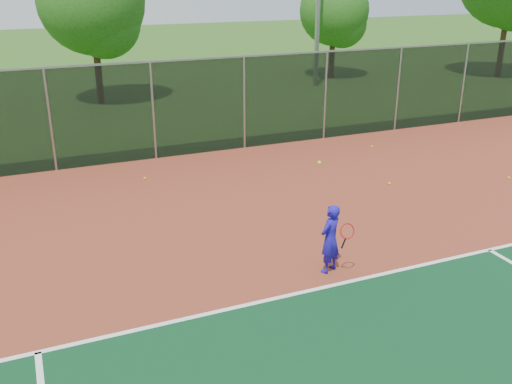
{
  "coord_description": "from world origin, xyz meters",
  "views": [
    {
      "loc": [
        -6.71,
        -5.04,
        5.52
      ],
      "look_at": [
        -2.51,
        5.0,
        1.3
      ],
      "focal_mm": 40.0,
      "sensor_mm": 36.0,
      "label": 1
    }
  ],
  "objects": [
    {
      "name": "fence_back",
      "position": [
        0.0,
        12.0,
        1.56
      ],
      "size": [
        30.0,
        0.06,
        3.03
      ],
      "color": "black",
      "rests_on": "court_apron"
    },
    {
      "name": "court_apron",
      "position": [
        0.0,
        2.0,
        0.01
      ],
      "size": [
        30.0,
        20.0,
        0.02
      ],
      "primitive_type": "cube",
      "color": "brown",
      "rests_on": "ground"
    },
    {
      "name": "tree_back_mid",
      "position": [
        9.51,
        22.63,
        3.41
      ],
      "size": [
        3.7,
        3.7,
        5.44
      ],
      "color": "#372014",
      "rests_on": "ground"
    },
    {
      "name": "practice_ball_4",
      "position": [
        -3.76,
        10.17,
        0.06
      ],
      "size": [
        0.07,
        0.07,
        0.07
      ],
      "primitive_type": "sphere",
      "color": "#C7EB1B",
      "rests_on": "court_apron"
    },
    {
      "name": "tennis_player",
      "position": [
        -1.57,
        3.54,
        0.72
      ],
      "size": [
        0.6,
        0.68,
        2.27
      ],
      "color": "#1F12AA",
      "rests_on": "court_apron"
    },
    {
      "name": "practice_ball_3",
      "position": [
        2.38,
        7.15,
        0.06
      ],
      "size": [
        0.07,
        0.07,
        0.07
      ],
      "primitive_type": "sphere",
      "color": "#C7EB1B",
      "rests_on": "court_apron"
    },
    {
      "name": "practice_ball_1",
      "position": [
        5.78,
        6.22,
        0.06
      ],
      "size": [
        0.07,
        0.07,
        0.07
      ],
      "primitive_type": "sphere",
      "color": "#C7EB1B",
      "rests_on": "court_apron"
    },
    {
      "name": "practice_ball_5",
      "position": [
        3.92,
        10.35,
        0.06
      ],
      "size": [
        0.07,
        0.07,
        0.07
      ],
      "primitive_type": "sphere",
      "color": "#C7EB1B",
      "rests_on": "court_apron"
    },
    {
      "name": "tree_back_left",
      "position": [
        -3.26,
        20.88,
        4.14
      ],
      "size": [
        4.5,
        4.5,
        6.6
      ],
      "color": "#372014",
      "rests_on": "ground"
    }
  ]
}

